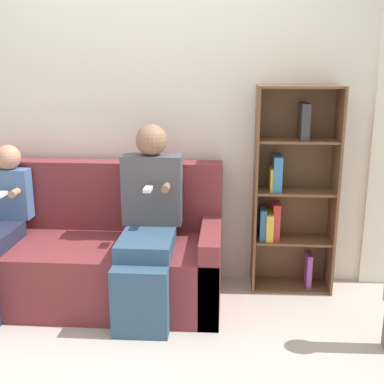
% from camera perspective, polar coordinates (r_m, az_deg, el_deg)
% --- Properties ---
extents(ground_plane, '(14.00, 14.00, 0.00)m').
position_cam_1_polar(ground_plane, '(3.20, -7.26, -16.43)').
color(ground_plane, '#BCB2A8').
extents(back_wall, '(10.00, 0.06, 2.55)m').
position_cam_1_polar(back_wall, '(3.71, -4.96, 8.85)').
color(back_wall, silver).
rests_on(back_wall, ground_plane).
extents(couch, '(1.89, 0.83, 0.96)m').
position_cam_1_polar(couch, '(3.61, -11.94, -7.28)').
color(couch, maroon).
rests_on(couch, ground_plane).
extents(adult_seated, '(0.42, 0.76, 1.26)m').
position_cam_1_polar(adult_seated, '(3.27, -5.17, -2.98)').
color(adult_seated, '#335170').
rests_on(adult_seated, ground_plane).
extents(bookshelf, '(0.59, 0.29, 1.52)m').
position_cam_1_polar(bookshelf, '(3.64, 11.62, 0.16)').
color(bookshelf, brown).
rests_on(bookshelf, ground_plane).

